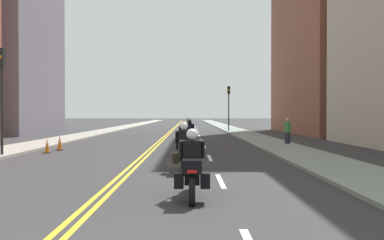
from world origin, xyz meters
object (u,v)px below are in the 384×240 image
at_px(motorcycle_3, 189,136).
at_px(traffic_cone_2, 60,143).
at_px(motorcycle_1, 184,152).
at_px(motorcycle_2, 185,142).
at_px(motorcycle_4, 187,132).
at_px(pedestrian_0, 287,131).
at_px(motorcycle_0, 192,171).
at_px(traffic_light_near, 1,82).
at_px(traffic_cone_0, 47,146).
at_px(traffic_light_far, 229,101).

bearing_deg(motorcycle_3, traffic_cone_2, -165.65).
relative_size(motorcycle_1, motorcycle_2, 0.97).
xyz_separation_m(motorcycle_1, motorcycle_3, (0.16, 9.52, 0.01)).
bearing_deg(motorcycle_4, pedestrian_0, -22.65).
bearing_deg(pedestrian_0, motorcycle_0, -155.82).
height_order(motorcycle_0, traffic_light_near, traffic_light_near).
bearing_deg(motorcycle_2, motorcycle_4, 91.07).
relative_size(motorcycle_0, traffic_cone_0, 3.13).
bearing_deg(motorcycle_0, motorcycle_1, 93.52).
distance_m(motorcycle_4, traffic_light_far, 16.37).
bearing_deg(traffic_light_near, traffic_light_far, 63.43).
bearing_deg(motorcycle_3, motorcycle_4, 92.45).
bearing_deg(traffic_light_near, pedestrian_0, 24.32).
height_order(motorcycle_0, motorcycle_1, motorcycle_1).
bearing_deg(traffic_cone_2, traffic_light_near, -113.23).
distance_m(motorcycle_2, traffic_cone_0, 6.92).
bearing_deg(motorcycle_0, traffic_cone_0, 123.75).
bearing_deg(motorcycle_2, traffic_cone_2, 156.86).
relative_size(motorcycle_0, motorcycle_2, 1.03).
distance_m(traffic_cone_2, pedestrian_0, 13.10).
bearing_deg(motorcycle_4, traffic_light_near, -127.55).
xyz_separation_m(motorcycle_1, motorcycle_2, (-0.02, 4.86, 0.00)).
bearing_deg(traffic_cone_0, motorcycle_4, 47.78).
relative_size(motorcycle_1, traffic_light_far, 0.44).
bearing_deg(traffic_cone_0, motorcycle_3, 24.43).
xyz_separation_m(motorcycle_4, traffic_light_near, (-8.14, -9.37, 2.63)).
distance_m(motorcycle_2, traffic_cone_2, 7.28).
bearing_deg(motorcycle_4, motorcycle_3, -85.02).
xyz_separation_m(motorcycle_1, traffic_cone_2, (-6.64, 7.89, -0.25)).
bearing_deg(traffic_light_near, motorcycle_4, 49.04).
bearing_deg(traffic_cone_0, traffic_light_far, 64.22).
distance_m(motorcycle_3, traffic_cone_2, 7.00).
xyz_separation_m(motorcycle_2, motorcycle_4, (0.06, 9.02, 0.03)).
bearing_deg(traffic_cone_0, traffic_light_near, -125.42).
height_order(motorcycle_3, traffic_cone_0, motorcycle_3).
bearing_deg(traffic_light_far, traffic_cone_0, -115.78).
height_order(traffic_cone_0, traffic_light_far, traffic_light_far).
distance_m(motorcycle_1, motorcycle_3, 9.52).
xyz_separation_m(motorcycle_1, traffic_light_far, (4.38, 29.43, 2.70)).
relative_size(motorcycle_1, traffic_cone_0, 2.96).
height_order(motorcycle_2, traffic_cone_2, motorcycle_2).
height_order(motorcycle_2, pedestrian_0, pedestrian_0).
height_order(motorcycle_1, motorcycle_2, motorcycle_1).
bearing_deg(motorcycle_4, traffic_cone_0, -128.81).
distance_m(motorcycle_3, traffic_cone_0, 7.61).
bearing_deg(traffic_light_far, motorcycle_4, -105.56).
bearing_deg(motorcycle_0, pedestrian_0, 69.25).
height_order(traffic_cone_0, pedestrian_0, pedestrian_0).
bearing_deg(motorcycle_0, motorcycle_2, 91.98).
height_order(motorcycle_0, motorcycle_3, motorcycle_3).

